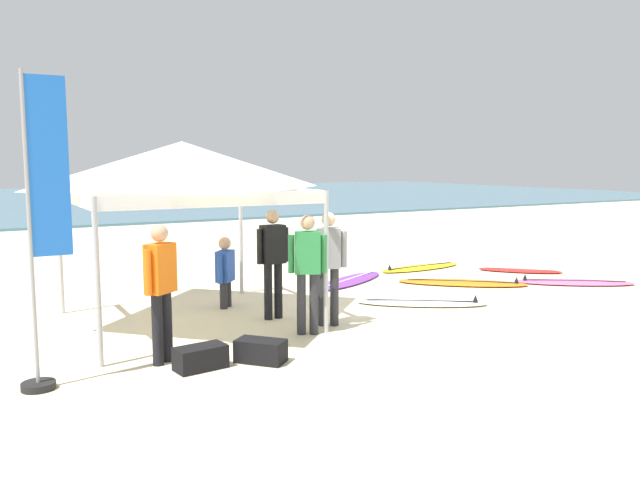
# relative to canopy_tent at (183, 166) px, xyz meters

# --- Properties ---
(ground_plane) EXTENTS (80.00, 80.00, 0.00)m
(ground_plane) POSITION_rel_canopy_tent_xyz_m (2.55, -0.47, -2.39)
(ground_plane) COLOR beige
(sea) EXTENTS (80.00, 36.00, 0.10)m
(sea) POSITION_rel_canopy_tent_xyz_m (2.55, 33.52, -2.34)
(sea) COLOR teal
(sea) RESTS_ON ground
(canopy_tent) EXTENTS (3.25, 3.25, 2.75)m
(canopy_tent) POSITION_rel_canopy_tent_xyz_m (0.00, 0.00, 0.00)
(canopy_tent) COLOR #B7B7BC
(canopy_tent) RESTS_ON ground
(surfboard_red) EXTENTS (1.61, 1.63, 0.19)m
(surfboard_red) POSITION_rel_canopy_tent_xyz_m (7.88, 0.70, -2.35)
(surfboard_red) COLOR red
(surfboard_red) RESTS_ON ground
(surfboard_yellow) EXTENTS (2.27, 0.74, 0.19)m
(surfboard_yellow) POSITION_rel_canopy_tent_xyz_m (6.20, 2.10, -2.35)
(surfboard_yellow) COLOR yellow
(surfboard_yellow) RESTS_ON ground
(surfboard_white) EXTENTS (2.18, 1.76, 0.19)m
(surfboard_white) POSITION_rel_canopy_tent_xyz_m (3.92, -0.82, -2.35)
(surfboard_white) COLOR white
(surfboard_white) RESTS_ON ground
(surfboard_pink) EXTENTS (2.29, 1.88, 0.19)m
(surfboard_pink) POSITION_rel_canopy_tent_xyz_m (7.75, -0.86, -2.35)
(surfboard_pink) COLOR pink
(surfboard_pink) RESTS_ON ground
(surfboard_orange) EXTENTS (2.41, 2.16, 0.19)m
(surfboard_orange) POSITION_rel_canopy_tent_xyz_m (5.77, 0.21, -2.35)
(surfboard_orange) COLOR orange
(surfboard_orange) RESTS_ON ground
(surfboard_purple) EXTENTS (2.37, 1.69, 0.19)m
(surfboard_purple) POSITION_rel_canopy_tent_xyz_m (3.94, 1.54, -2.35)
(surfboard_purple) COLOR purple
(surfboard_purple) RESTS_ON ground
(person_grey) EXTENTS (0.49, 0.37, 1.71)m
(person_grey) POSITION_rel_canopy_tent_xyz_m (1.80, -1.24, -1.40)
(person_grey) COLOR #2D2D33
(person_grey) RESTS_ON ground
(person_orange) EXTENTS (0.47, 0.39, 1.71)m
(person_orange) POSITION_rel_canopy_tent_xyz_m (-0.87, -1.80, -1.40)
(person_orange) COLOR black
(person_orange) RESTS_ON ground
(person_black) EXTENTS (0.55, 0.24, 1.71)m
(person_black) POSITION_rel_canopy_tent_xyz_m (1.26, -0.45, -1.40)
(person_black) COLOR black
(person_black) RESTS_ON ground
(person_green) EXTENTS (0.50, 0.36, 1.71)m
(person_green) POSITION_rel_canopy_tent_xyz_m (1.30, -1.51, -1.40)
(person_green) COLOR #2D2D33
(person_green) RESTS_ON ground
(person_blue) EXTENTS (0.41, 0.43, 1.20)m
(person_blue) POSITION_rel_canopy_tent_xyz_m (0.89, 0.65, -1.73)
(person_blue) COLOR #2D2D33
(person_blue) RESTS_ON ground
(banner_flag) EXTENTS (0.60, 0.36, 3.40)m
(banner_flag) POSITION_rel_canopy_tent_xyz_m (-2.19, -2.03, -0.81)
(banner_flag) COLOR #99999E
(banner_flag) RESTS_ON ground
(gear_bag_near_tent) EXTENTS (0.64, 0.39, 0.28)m
(gear_bag_near_tent) POSITION_rel_canopy_tent_xyz_m (-0.55, -2.25, -2.25)
(gear_bag_near_tent) COLOR black
(gear_bag_near_tent) RESTS_ON ground
(gear_bag_by_pole) EXTENTS (0.64, 0.66, 0.28)m
(gear_bag_by_pole) POSITION_rel_canopy_tent_xyz_m (0.18, -2.35, -2.25)
(gear_bag_by_pole) COLOR black
(gear_bag_by_pole) RESTS_ON ground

